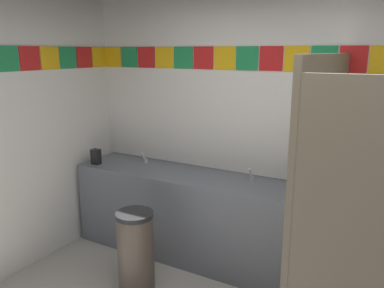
# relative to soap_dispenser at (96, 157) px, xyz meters

# --- Properties ---
(wall_back) EXTENTS (4.23, 0.09, 2.54)m
(wall_back) POSITION_rel_soap_dispenser_xyz_m (1.91, 0.50, 0.35)
(wall_back) COLOR white
(wall_back) RESTS_ON ground_plane
(vanity_counter) EXTENTS (2.37, 0.58, 0.84)m
(vanity_counter) POSITION_rel_soap_dispenser_xyz_m (1.03, 0.17, -0.49)
(vanity_counter) COLOR slate
(vanity_counter) RESTS_ON ground_plane
(faucet_left) EXTENTS (0.04, 0.10, 0.14)m
(faucet_left) POSITION_rel_soap_dispenser_xyz_m (0.44, 0.26, -0.03)
(faucet_left) COLOR silver
(faucet_left) RESTS_ON vanity_counter
(faucet_right) EXTENTS (0.04, 0.10, 0.14)m
(faucet_right) POSITION_rel_soap_dispenser_xyz_m (1.62, 0.26, -0.03)
(faucet_right) COLOR silver
(faucet_right) RESTS_ON vanity_counter
(soap_dispenser) EXTENTS (0.09, 0.09, 0.16)m
(soap_dispenser) POSITION_rel_soap_dispenser_xyz_m (0.00, 0.00, 0.00)
(soap_dispenser) COLOR black
(soap_dispenser) RESTS_ON vanity_counter
(stall_divider) EXTENTS (0.92, 1.59, 1.98)m
(stall_divider) POSITION_rel_soap_dispenser_xyz_m (2.47, -0.60, 0.07)
(stall_divider) COLOR #726651
(stall_divider) RESTS_ON ground_plane
(trash_bin) EXTENTS (0.32, 0.32, 0.69)m
(trash_bin) POSITION_rel_soap_dispenser_xyz_m (0.90, -0.53, -0.57)
(trash_bin) COLOR brown
(trash_bin) RESTS_ON ground_plane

